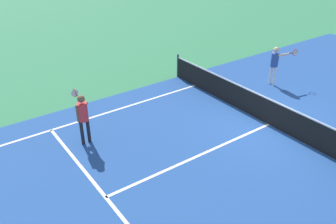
# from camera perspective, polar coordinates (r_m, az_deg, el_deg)

# --- Properties ---
(ground_plane) EXTENTS (60.00, 60.00, 0.00)m
(ground_plane) POSITION_cam_1_polar(r_m,az_deg,el_deg) (12.89, 16.10, -1.94)
(ground_plane) COLOR #337F51
(court_surface_inbounds) EXTENTS (10.62, 24.40, 0.00)m
(court_surface_inbounds) POSITION_cam_1_polar(r_m,az_deg,el_deg) (12.89, 16.10, -1.94)
(court_surface_inbounds) COLOR #234C93
(court_surface_inbounds) RESTS_ON ground_plane
(line_sideline_left) EXTENTS (0.10, 11.89, 0.01)m
(line_sideline_left) POSITION_cam_1_polar(r_m,az_deg,el_deg) (12.81, -16.59, -2.21)
(line_sideline_left) COLOR white
(line_sideline_left) RESTS_ON ground_plane
(line_service_near) EXTENTS (8.22, 0.10, 0.01)m
(line_service_near) POSITION_cam_1_polar(r_m,az_deg,el_deg) (9.51, -10.13, -13.51)
(line_service_near) COLOR white
(line_service_near) RESTS_ON ground_plane
(line_center_service) EXTENTS (0.10, 6.40, 0.01)m
(line_center_service) POSITION_cam_1_polar(r_m,az_deg,el_deg) (10.86, 5.18, -7.02)
(line_center_service) COLOR white
(line_center_service) RESTS_ON ground_plane
(net) EXTENTS (10.80, 0.09, 1.07)m
(net) POSITION_cam_1_polar(r_m,az_deg,el_deg) (12.66, 16.40, -0.02)
(net) COLOR #33383D
(net) RESTS_ON ground_plane
(player_near) EXTENTS (1.23, 0.49, 1.71)m
(player_near) POSITION_cam_1_polar(r_m,az_deg,el_deg) (11.18, -13.74, -0.26)
(player_near) COLOR black
(player_near) RESTS_ON ground_plane
(player_far) EXTENTS (0.65, 1.18, 1.70)m
(player_far) POSITION_cam_1_polar(r_m,az_deg,el_deg) (15.77, 17.06, 7.89)
(player_far) COLOR white
(player_far) RESTS_ON ground_plane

